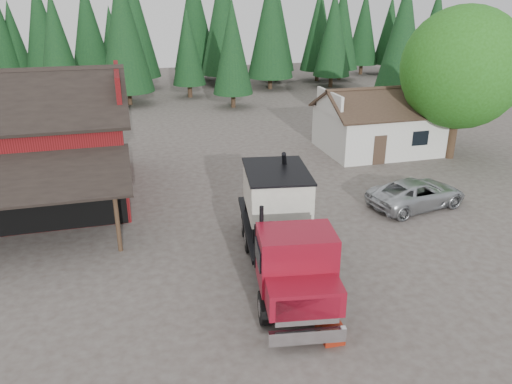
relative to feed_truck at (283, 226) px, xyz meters
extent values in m
plane|color=#4C433C|center=(-0.87, 1.55, -2.12)|extent=(120.00, 120.00, 0.00)
cube|color=maroon|center=(-11.87, 11.55, 0.38)|extent=(12.00, 10.00, 5.00)
cube|color=black|center=(-11.87, 14.05, 3.88)|extent=(12.80, 5.53, 2.35)
cube|color=maroon|center=(-5.87, 11.55, 3.88)|extent=(0.25, 7.00, 2.00)
cylinder|color=#382619|center=(-6.47, 3.65, -0.72)|extent=(0.20, 0.20, 2.80)
cube|color=silver|center=(12.13, 14.55, -0.62)|extent=(8.00, 6.00, 3.00)
cube|color=#38281E|center=(12.13, 13.05, 1.63)|extent=(8.60, 3.42, 1.80)
cube|color=#38281E|center=(12.13, 16.05, 1.63)|extent=(8.60, 3.42, 1.80)
cube|color=silver|center=(8.13, 14.55, 1.63)|extent=(0.20, 4.20, 1.50)
cube|color=silver|center=(16.13, 14.55, 1.63)|extent=(0.20, 4.20, 1.50)
cube|color=#38281E|center=(10.63, 11.53, -1.12)|extent=(0.90, 0.06, 2.00)
cube|color=black|center=(13.63, 11.53, -0.52)|extent=(1.20, 0.06, 1.00)
cylinder|color=#382619|center=(16.13, 11.55, -0.52)|extent=(0.60, 0.60, 3.20)
sphere|color=#255C15|center=(16.13, 11.55, 4.08)|extent=(8.00, 8.00, 8.00)
sphere|color=#255C15|center=(14.93, 12.35, 2.88)|extent=(4.40, 4.40, 4.40)
sphere|color=#255C15|center=(17.13, 10.75, 3.18)|extent=(4.80, 4.80, 4.80)
cylinder|color=#382619|center=(5.13, 31.55, -1.32)|extent=(0.44, 0.44, 1.60)
cone|color=black|center=(5.13, 31.55, 3.78)|extent=(3.96, 3.96, 9.00)
cylinder|color=#382619|center=(21.13, 27.55, -1.32)|extent=(0.44, 0.44, 1.60)
cone|color=black|center=(21.13, 27.55, 4.78)|extent=(4.84, 4.84, 11.00)
cylinder|color=#382619|center=(-4.87, 35.55, -1.32)|extent=(0.44, 0.44, 1.60)
cone|color=black|center=(-4.87, 35.55, 5.28)|extent=(5.28, 5.28, 12.00)
cylinder|color=black|center=(-1.65, -3.11, -1.51)|extent=(0.56, 1.25, 1.21)
cylinder|color=black|center=(0.63, -3.45, -1.51)|extent=(0.56, 1.25, 1.21)
cylinder|color=black|center=(-0.85, 2.10, -1.51)|extent=(0.56, 1.25, 1.21)
cylinder|color=black|center=(1.42, 1.75, -1.51)|extent=(0.56, 1.25, 1.21)
cylinder|color=black|center=(-0.62, 3.61, -1.51)|extent=(0.56, 1.25, 1.21)
cylinder|color=black|center=(1.65, 3.27, -1.51)|extent=(0.56, 1.25, 1.21)
cube|color=black|center=(0.02, 0.19, -1.07)|extent=(2.61, 9.50, 0.44)
cube|color=silver|center=(-0.76, -4.96, -1.51)|extent=(2.52, 0.58, 0.49)
cube|color=silver|center=(-0.75, -4.85, -0.63)|extent=(2.08, 0.42, 0.99)
cube|color=maroon|center=(-0.65, -4.20, -0.47)|extent=(2.65, 1.78, 0.93)
cube|color=maroon|center=(-0.43, -2.79, 0.13)|extent=(2.88, 2.24, 2.03)
cube|color=black|center=(-0.57, -3.66, 0.46)|extent=(2.29, 0.43, 0.99)
cylinder|color=black|center=(-1.37, -1.65, 0.74)|extent=(0.17, 0.17, 1.97)
cube|color=black|center=(-0.27, -1.71, 0.08)|extent=(2.68, 0.53, 1.75)
cube|color=black|center=(0.25, 1.71, -0.78)|extent=(3.72, 6.71, 0.18)
cube|color=silver|center=(0.25, 1.71, 0.85)|extent=(3.04, 3.96, 1.75)
cone|color=silver|center=(0.25, 1.71, -0.25)|extent=(2.75, 2.75, 0.77)
cube|color=black|center=(0.25, 1.71, 1.74)|extent=(3.16, 4.08, 0.09)
cylinder|color=black|center=(1.13, 3.12, 0.74)|extent=(1.15, 2.30, 3.35)
cube|color=maroon|center=(0.00, 4.41, -0.47)|extent=(0.78, 0.97, 0.49)
cylinder|color=silver|center=(0.92, -2.28, -1.18)|extent=(0.77, 1.18, 0.61)
imported|color=#B6BABF|center=(9.13, 4.55, -1.35)|extent=(5.90, 3.52, 1.53)
cube|color=maroon|center=(0.26, -4.45, -1.82)|extent=(0.75, 1.13, 0.60)
camera|label=1|loc=(-5.81, -17.16, 8.78)|focal=35.00mm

